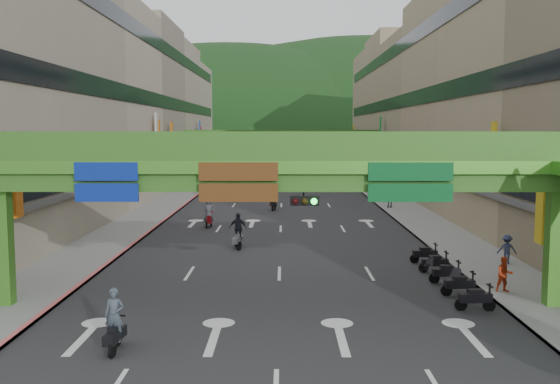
# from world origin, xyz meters

# --- Properties ---
(ground) EXTENTS (320.00, 320.00, 0.00)m
(ground) POSITION_xyz_m (0.00, 0.00, 0.00)
(ground) COLOR black
(ground) RESTS_ON ground
(road_slab) EXTENTS (18.00, 140.00, 0.02)m
(road_slab) POSITION_xyz_m (0.00, 50.00, 0.01)
(road_slab) COLOR #28282B
(road_slab) RESTS_ON ground
(sidewalk_left) EXTENTS (4.00, 140.00, 0.15)m
(sidewalk_left) POSITION_xyz_m (-11.00, 50.00, 0.07)
(sidewalk_left) COLOR gray
(sidewalk_left) RESTS_ON ground
(sidewalk_right) EXTENTS (4.00, 140.00, 0.15)m
(sidewalk_right) POSITION_xyz_m (11.00, 50.00, 0.07)
(sidewalk_right) COLOR gray
(sidewalk_right) RESTS_ON ground
(curb_left) EXTENTS (0.20, 140.00, 0.18)m
(curb_left) POSITION_xyz_m (-9.10, 50.00, 0.09)
(curb_left) COLOR #CC5959
(curb_left) RESTS_ON ground
(curb_right) EXTENTS (0.20, 140.00, 0.18)m
(curb_right) POSITION_xyz_m (9.10, 50.00, 0.09)
(curb_right) COLOR gray
(curb_right) RESTS_ON ground
(building_row_left) EXTENTS (12.80, 95.00, 19.00)m
(building_row_left) POSITION_xyz_m (-18.93, 50.00, 9.46)
(building_row_left) COLOR #9E937F
(building_row_left) RESTS_ON ground
(building_row_right) EXTENTS (12.80, 95.00, 19.00)m
(building_row_right) POSITION_xyz_m (18.93, 50.00, 9.46)
(building_row_right) COLOR gray
(building_row_right) RESTS_ON ground
(overpass_near) EXTENTS (28.00, 12.27, 7.10)m
(overpass_near) POSITION_xyz_m (0.93, 5.38, 5.21)
(overpass_near) COLOR #4C9E2D
(overpass_near) RESTS_ON ground
(overpass_far) EXTENTS (28.00, 2.20, 7.10)m
(overpass_far) POSITION_xyz_m (0.00, 65.00, 5.40)
(overpass_far) COLOR #4C9E2D
(overpass_far) RESTS_ON ground
(hill_left) EXTENTS (168.00, 140.00, 112.00)m
(hill_left) POSITION_xyz_m (-15.00, 160.00, 0.00)
(hill_left) COLOR #1C4419
(hill_left) RESTS_ON ground
(hill_right) EXTENTS (208.00, 176.00, 128.00)m
(hill_right) POSITION_xyz_m (25.00, 180.00, 0.00)
(hill_right) COLOR #1C4419
(hill_right) RESTS_ON ground
(bunting_string) EXTENTS (26.00, 0.36, 0.47)m
(bunting_string) POSITION_xyz_m (0.00, 30.00, 5.96)
(bunting_string) COLOR black
(bunting_string) RESTS_ON ground
(scooter_rider_near) EXTENTS (0.68, 1.60, 2.11)m
(scooter_rider_near) POSITION_xyz_m (-5.25, 1.00, 0.99)
(scooter_rider_near) COLOR black
(scooter_rider_near) RESTS_ON ground
(scooter_rider_mid) EXTENTS (0.95, 1.59, 2.09)m
(scooter_rider_mid) POSITION_xyz_m (-0.67, 36.42, 1.08)
(scooter_rider_mid) COLOR black
(scooter_rider_mid) RESTS_ON ground
(scooter_rider_left) EXTENTS (1.15, 1.58, 2.18)m
(scooter_rider_left) POSITION_xyz_m (-2.54, 18.54, 1.11)
(scooter_rider_left) COLOR gray
(scooter_rider_left) RESTS_ON ground
(scooter_rider_far) EXTENTS (1.00, 1.59, 2.21)m
(scooter_rider_far) POSITION_xyz_m (-5.29, 26.74, 1.13)
(scooter_rider_far) COLOR maroon
(scooter_rider_far) RESTS_ON ground
(parked_scooter_row) EXTENTS (1.60, 9.35, 1.08)m
(parked_scooter_row) POSITION_xyz_m (7.80, 10.00, 0.52)
(parked_scooter_row) COLOR black
(parked_scooter_row) RESTS_ON ground
(car_silver) EXTENTS (2.16, 4.59, 1.45)m
(car_silver) POSITION_xyz_m (-2.77, 60.20, 0.73)
(car_silver) COLOR #9D9CA3
(car_silver) RESTS_ON ground
(car_yellow) EXTENTS (2.02, 4.39, 1.46)m
(car_yellow) POSITION_xyz_m (1.28, 73.65, 0.73)
(car_yellow) COLOR #BA8C1E
(car_yellow) RESTS_ON ground
(pedestrian_red) EXTENTS (0.77, 0.61, 1.55)m
(pedestrian_red) POSITION_xyz_m (9.80, 8.00, 0.77)
(pedestrian_red) COLOR red
(pedestrian_red) RESTS_ON ground
(pedestrian_dark) EXTENTS (1.14, 0.89, 1.81)m
(pedestrian_dark) POSITION_xyz_m (9.80, 37.45, 0.90)
(pedestrian_dark) COLOR black
(pedestrian_dark) RESTS_ON ground
(pedestrian_blue) EXTENTS (0.80, 0.62, 1.53)m
(pedestrian_blue) POSITION_xyz_m (11.96, 13.78, 0.76)
(pedestrian_blue) COLOR #282E4F
(pedestrian_blue) RESTS_ON ground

